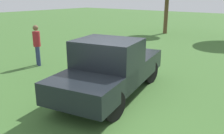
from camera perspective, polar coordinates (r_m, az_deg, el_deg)
ground_plane at (r=6.98m, az=0.11°, el=-9.27°), size 80.00×80.00×0.00m
pickup_truck at (r=7.38m, az=-0.42°, el=0.06°), size 5.07×2.83×1.82m
person_visitor at (r=11.15m, az=-17.51°, el=5.54°), size 0.41×0.41×1.82m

